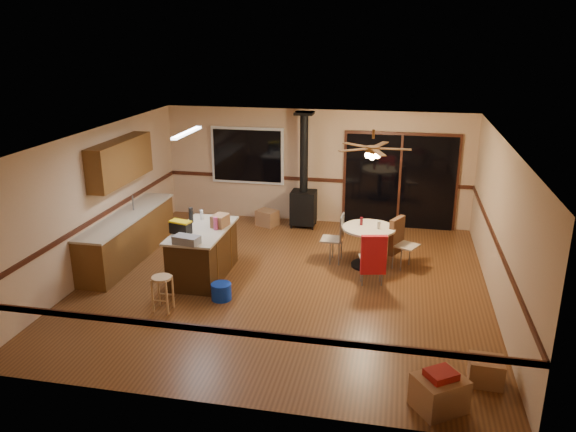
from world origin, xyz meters
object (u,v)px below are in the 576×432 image
(chair_right, at_px, (398,236))
(blue_bucket, at_px, (221,292))
(wood_stove, at_px, (304,196))
(toolbox_grey, at_px, (187,240))
(dining_table, at_px, (368,240))
(bar_stool, at_px, (163,294))
(chair_left, at_px, (337,233))
(box_corner_a, at_px, (439,393))
(chair_near, at_px, (373,254))
(toolbox_black, at_px, (181,228))
(box_corner_b, at_px, (486,371))
(box_under_window, at_px, (267,218))
(kitchen_island, at_px, (203,253))

(chair_right, bearing_deg, blue_bucket, -144.45)
(wood_stove, relative_size, toolbox_grey, 5.85)
(blue_bucket, xyz_separation_m, dining_table, (2.28, 1.88, 0.39))
(bar_stool, bearing_deg, chair_right, 35.41)
(dining_table, relative_size, chair_left, 1.92)
(dining_table, distance_m, box_corner_a, 4.26)
(chair_near, bearing_deg, chair_left, 127.02)
(chair_near, bearing_deg, toolbox_black, -172.59)
(chair_left, bearing_deg, toolbox_grey, -140.97)
(blue_bucket, distance_m, chair_right, 3.50)
(bar_stool, bearing_deg, box_corner_b, -12.02)
(chair_near, height_order, box_corner_a, chair_near)
(chair_right, xyz_separation_m, box_under_window, (-2.95, 1.77, -0.42))
(kitchen_island, distance_m, chair_near, 3.03)
(blue_bucket, relative_size, dining_table, 0.34)
(chair_left, xyz_separation_m, box_corner_a, (1.70, -4.19, -0.38))
(toolbox_black, distance_m, bar_stool, 1.33)
(blue_bucket, xyz_separation_m, box_corner_b, (4.00, -1.57, 0.03))
(chair_left, bearing_deg, box_corner_b, -56.94)
(dining_table, bearing_deg, box_corner_b, -63.59)
(wood_stove, xyz_separation_m, toolbox_grey, (-1.30, -3.77, 0.24))
(kitchen_island, bearing_deg, box_corner_b, -27.62)
(kitchen_island, xyz_separation_m, toolbox_black, (-0.29, -0.26, 0.55))
(chair_right, distance_m, box_corner_b, 3.80)
(wood_stove, height_order, toolbox_black, wood_stove)
(chair_near, bearing_deg, box_corner_b, -58.55)
(wood_stove, bearing_deg, chair_left, -62.56)
(box_under_window, distance_m, box_corner_b, 6.76)
(wood_stove, xyz_separation_m, chair_right, (2.12, -1.87, -0.13))
(chair_right, xyz_separation_m, box_corner_a, (0.57, -4.23, -0.39))
(wood_stove, distance_m, chair_left, 2.16)
(kitchen_island, distance_m, bar_stool, 1.41)
(chair_left, xyz_separation_m, box_corner_b, (2.31, -3.55, -0.42))
(box_under_window, bearing_deg, box_corner_a, -59.63)
(toolbox_grey, distance_m, toolbox_black, 0.54)
(kitchen_island, relative_size, box_corner_b, 3.99)
(box_corner_b, bearing_deg, chair_near, 121.45)
(box_corner_a, bearing_deg, blue_bucket, 146.86)
(bar_stool, relative_size, box_under_window, 1.30)
(chair_left, relative_size, box_corner_a, 0.93)
(blue_bucket, xyz_separation_m, chair_right, (2.82, 2.02, 0.46))
(bar_stool, bearing_deg, toolbox_black, 95.15)
(bar_stool, height_order, blue_bucket, bar_stool)
(toolbox_grey, xyz_separation_m, box_under_window, (0.48, 3.67, -0.79))
(kitchen_island, xyz_separation_m, toolbox_grey, (-0.00, -0.72, 0.51))
(chair_left, bearing_deg, chair_near, -52.98)
(box_corner_a, bearing_deg, toolbox_black, 146.92)
(box_corner_a, bearing_deg, bar_stool, 158.28)
(chair_left, bearing_deg, kitchen_island, -153.52)
(box_under_window, bearing_deg, dining_table, -38.32)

